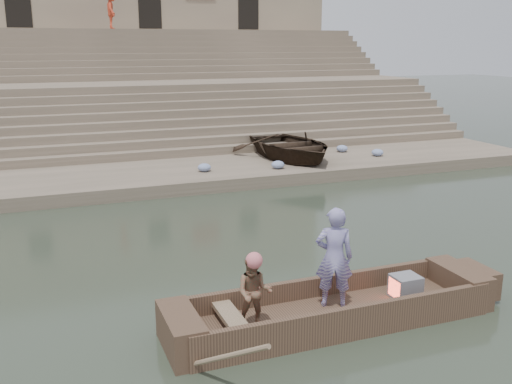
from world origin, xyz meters
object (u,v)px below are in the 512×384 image
rowing_man (254,293)px  beached_rowboat (291,146)px  main_rowboat (332,317)px  standing_man (334,257)px  pedestrian (112,10)px  television (405,287)px

rowing_man → beached_rowboat: bearing=87.0°
main_rowboat → rowing_man: rowing_man is taller
standing_man → beached_rowboat: size_ratio=0.37×
standing_man → pedestrian: pedestrian is taller
standing_man → rowing_man: (-1.51, -0.26, -0.27)m
standing_man → pedestrian: bearing=-66.4°
main_rowboat → beached_rowboat: size_ratio=1.07×
main_rowboat → television: size_ratio=10.87×
rowing_man → beached_rowboat: 12.76m
television → beached_rowboat: beached_rowboat is taller
standing_man → pedestrian: (-0.03, 24.32, 5.08)m
television → beached_rowboat: (2.95, 11.30, 0.46)m
television → standing_man: bearing=172.4°
beached_rowboat → pedestrian: 14.84m
main_rowboat → standing_man: standing_man is taller
main_rowboat → television: television is taller
standing_man → television: standing_man is taller
main_rowboat → pedestrian: pedestrian is taller
standing_man → beached_rowboat: 11.91m
standing_man → rowing_man: size_ratio=1.47×
standing_man → pedestrian: size_ratio=0.89×
television → pedestrian: size_ratio=0.24×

